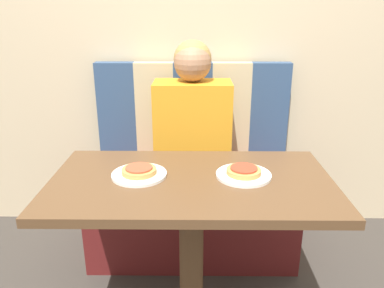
% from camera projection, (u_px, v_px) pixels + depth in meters
% --- Properties ---
extents(wall_back, '(7.00, 0.05, 2.60)m').
position_uv_depth(wall_back, '(193.00, 19.00, 2.17)').
color(wall_back, '#C6B28E').
rests_on(wall_back, ground_plane).
extents(booth_seat, '(1.14, 0.57, 0.49)m').
position_uv_depth(booth_seat, '(192.00, 209.00, 2.20)').
color(booth_seat, '#5B1919').
rests_on(booth_seat, ground_plane).
extents(booth_backrest, '(1.14, 0.08, 0.57)m').
position_uv_depth(booth_backrest, '(193.00, 110.00, 2.25)').
color(booth_backrest, navy).
rests_on(booth_backrest, booth_seat).
extents(dining_table, '(1.09, 0.61, 0.73)m').
position_uv_depth(dining_table, '(191.00, 202.00, 1.48)').
color(dining_table, brown).
rests_on(dining_table, ground_plane).
extents(person, '(0.41, 0.24, 0.72)m').
position_uv_depth(person, '(193.00, 113.00, 2.01)').
color(person, orange).
rests_on(person, booth_seat).
extents(plate_left, '(0.22, 0.22, 0.01)m').
position_uv_depth(plate_left, '(139.00, 175.00, 1.47)').
color(plate_left, white).
rests_on(plate_left, dining_table).
extents(plate_right, '(0.22, 0.22, 0.01)m').
position_uv_depth(plate_right, '(244.00, 175.00, 1.47)').
color(plate_right, white).
rests_on(plate_right, dining_table).
extents(pizza_left, '(0.14, 0.14, 0.03)m').
position_uv_depth(pizza_left, '(139.00, 170.00, 1.46)').
color(pizza_left, '#C68E47').
rests_on(pizza_left, plate_left).
extents(pizza_right, '(0.14, 0.14, 0.03)m').
position_uv_depth(pizza_right, '(244.00, 171.00, 1.46)').
color(pizza_right, '#C68E47').
rests_on(pizza_right, plate_right).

